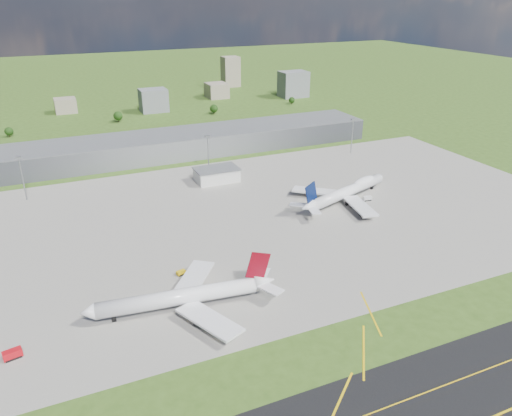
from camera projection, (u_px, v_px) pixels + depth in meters
name	position (u px, v px, depth m)	size (l,w,h in m)	color
ground	(179.00, 160.00, 351.72)	(1400.00, 1400.00, 0.00)	#35531A
apron	(255.00, 217.00, 263.28)	(360.00, 190.00, 0.08)	gray
terminal	(173.00, 145.00, 361.27)	(300.00, 42.00, 15.00)	slate
ops_building	(217.00, 175.00, 311.95)	(26.00, 16.00, 8.00)	silver
mast_west	(21.00, 171.00, 278.20)	(3.50, 2.00, 25.90)	gray
mast_center	(208.00, 148.00, 319.01)	(3.50, 2.00, 25.90)	gray
mast_east	(353.00, 130.00, 359.82)	(3.50, 2.00, 25.90)	gray
airliner_red_twin	(185.00, 297.00, 185.85)	(72.79, 56.39, 19.97)	white
airliner_blue_quad	(347.00, 191.00, 282.93)	(72.10, 55.09, 19.50)	white
crash_tender	(13.00, 354.00, 162.05)	(6.32, 3.73, 3.11)	#B70D15
tug_yellow	(181.00, 273.00, 209.94)	(4.27, 3.19, 1.87)	gold
van_white_near	(363.00, 215.00, 262.79)	(4.36, 5.87, 2.72)	silver
van_white_far	(367.00, 199.00, 283.94)	(5.20, 3.00, 2.53)	silver
bldg_cw	(66.00, 106.00, 485.77)	(20.00, 18.00, 14.00)	gray
bldg_c	(154.00, 100.00, 488.73)	(26.00, 20.00, 22.00)	slate
bldg_ce	(217.00, 90.00, 553.11)	(22.00, 24.00, 16.00)	gray
bldg_e	(293.00, 84.00, 555.26)	(30.00, 22.00, 28.00)	slate
bldg_tall_e	(231.00, 72.00, 614.19)	(20.00, 18.00, 36.00)	gray
tree_w	(9.00, 131.00, 405.27)	(6.75, 6.75, 8.25)	#382314
tree_c	(118.00, 116.00, 450.83)	(8.10, 8.10, 9.90)	#382314
tree_e	(214.00, 109.00, 480.17)	(7.65, 7.65, 9.35)	#382314
tree_far_e	(292.00, 100.00, 522.33)	(6.30, 6.30, 7.70)	#382314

